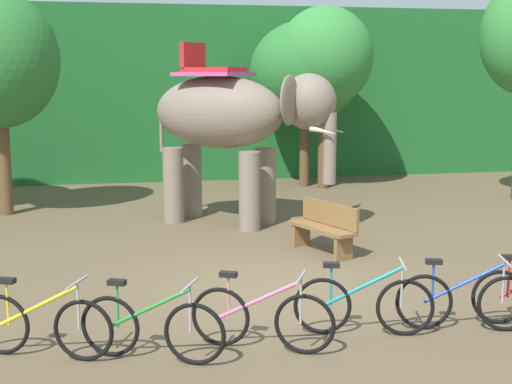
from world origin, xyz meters
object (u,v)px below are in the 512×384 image
at_px(tree_left, 325,58).
at_px(bike_teal, 363,304).
at_px(tree_right, 305,72).
at_px(bike_pink, 262,318).
at_px(bike_green, 151,327).
at_px(bike_blue, 465,300).
at_px(bike_yellow, 41,325).
at_px(elephant, 233,120).
at_px(wooden_bench, 325,226).

distance_m(tree_left, bike_teal, 11.61).
distance_m(tree_right, bike_pink, 12.36).
distance_m(tree_left, bike_pink, 12.19).
xyz_separation_m(bike_green, bike_blue, (3.86, 0.18, 0.00)).
bearing_deg(bike_yellow, elephant, 63.41).
distance_m(bike_teal, wooden_bench, 4.02).
relative_size(tree_left, bike_pink, 3.16).
distance_m(bike_yellow, bike_green, 1.25).
relative_size(bike_yellow, bike_green, 1.02).
bearing_deg(bike_green, bike_yellow, 164.75).
xyz_separation_m(tree_right, elephant, (-2.80, -4.62, -0.97)).
bearing_deg(bike_teal, bike_pink, -170.25).
xyz_separation_m(bike_blue, wooden_bench, (-0.58, 4.06, 0.09)).
xyz_separation_m(tree_right, bike_green, (-4.90, -11.54, -2.79)).
bearing_deg(tree_right, bike_teal, -101.66).
bearing_deg(bike_pink, wooden_bench, 64.21).
bearing_deg(bike_green, bike_pink, 2.82).
bearing_deg(bike_yellow, bike_green, -15.25).
height_order(bike_yellow, bike_green, same).
xyz_separation_m(bike_pink, bike_teal, (1.31, 0.23, 0.00)).
bearing_deg(wooden_bench, tree_left, 73.51).
relative_size(elephant, bike_pink, 2.51).
height_order(elephant, bike_teal, elephant).
bearing_deg(tree_left, tree_right, 134.43).
bearing_deg(bike_pink, tree_left, 69.86).
bearing_deg(tree_right, elephant, -121.21).
bearing_deg(bike_green, bike_blue, 2.71).
bearing_deg(bike_pink, tree_right, 72.43).
height_order(tree_right, bike_blue, tree_right).
height_order(bike_pink, bike_teal, same).
distance_m(tree_left, elephant, 5.45).
relative_size(bike_yellow, bike_blue, 0.96).
bearing_deg(bike_blue, tree_left, 82.40).
bearing_deg(elephant, bike_pink, -96.97).
bearing_deg(wooden_bench, tree_right, 77.52).
distance_m(tree_right, wooden_bench, 7.95).
height_order(elephant, bike_pink, elephant).
bearing_deg(bike_teal, bike_blue, -4.69).
relative_size(tree_left, bike_green, 3.14).
distance_m(bike_pink, wooden_bench, 4.64).
relative_size(bike_green, wooden_bench, 1.02).
relative_size(bike_teal, wooden_bench, 1.08).
bearing_deg(bike_teal, bike_green, -173.62).
bearing_deg(bike_pink, bike_blue, 2.66).
xyz_separation_m(bike_yellow, wooden_bench, (4.48, 3.91, 0.09)).
xyz_separation_m(elephant, bike_pink, (-0.84, -6.87, -1.82)).
bearing_deg(bike_blue, bike_yellow, 178.35).
bearing_deg(tree_right, bike_green, -112.98).
height_order(bike_green, bike_teal, same).
bearing_deg(bike_yellow, tree_right, 61.46).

